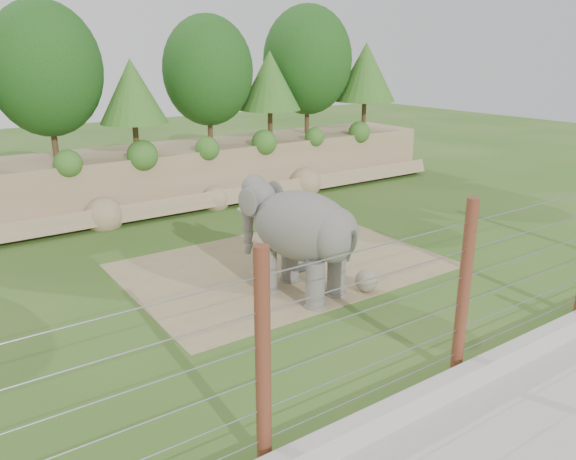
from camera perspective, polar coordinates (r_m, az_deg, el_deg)
ground at (r=16.09m, az=4.09°, el=-7.24°), size 90.00×90.00×0.00m
back_embankment at (r=26.05m, az=-12.66°, el=11.18°), size 30.00×5.52×8.77m
dirt_patch at (r=18.57m, az=-0.49°, el=-3.62°), size 10.00×7.00×0.02m
drain_grate at (r=18.37m, az=1.54°, el=-3.79°), size 1.00×0.60×0.03m
elephant at (r=15.96m, az=1.44°, el=-1.20°), size 2.77×4.28×3.21m
stone_ball at (r=16.66m, az=7.98°, el=-5.12°), size 0.68×0.68×0.68m
retaining_wall at (r=12.95m, az=18.48°, el=-13.64°), size 26.00×0.35×0.50m
walkway at (r=12.24m, az=26.15°, el=-18.05°), size 26.00×4.00×0.01m
barrier_fence at (r=12.42m, az=17.44°, el=-5.84°), size 20.26×0.26×4.00m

